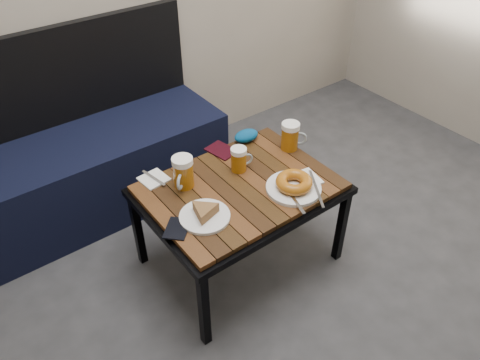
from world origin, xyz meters
TOP-DOWN VIEW (x-y plane):
  - bench at (-0.26, 1.76)m, footprint 1.40×0.50m
  - cafe_table at (0.11, 0.95)m, footprint 0.84×0.62m
  - beer_mug_left at (-0.09, 1.09)m, footprint 0.13×0.12m
  - beer_mug_centre at (0.17, 1.04)m, footprint 0.11×0.08m
  - beer_mug_right at (0.47, 1.03)m, footprint 0.13×0.12m
  - plate_pie at (-0.13, 0.87)m, footprint 0.21×0.21m
  - plate_bagel at (0.27, 0.79)m, footprint 0.26×0.30m
  - napkin_left at (-0.17, 1.21)m, footprint 0.12×0.15m
  - napkin_right at (0.35, 0.81)m, footprint 0.16×0.14m
  - passport_navy at (-0.25, 0.88)m, footprint 0.15×0.15m
  - passport_burgundy at (0.19, 1.21)m, footprint 0.13×0.16m
  - knit_pouch at (0.34, 1.21)m, footprint 0.13×0.09m

SIDE VIEW (x-z plane):
  - bench at x=-0.26m, z-range -0.20..0.75m
  - cafe_table at x=0.11m, z-range 0.19..0.66m
  - passport_navy at x=-0.25m, z-range 0.47..0.48m
  - passport_burgundy at x=0.19m, z-range 0.47..0.48m
  - napkin_left at x=-0.17m, z-range 0.47..0.48m
  - napkin_right at x=0.35m, z-range 0.47..0.48m
  - plate_pie at x=-0.13m, z-range 0.47..0.52m
  - plate_bagel at x=0.27m, z-range 0.47..0.53m
  - knit_pouch at x=0.34m, z-range 0.47..0.53m
  - beer_mug_centre at x=0.17m, z-range 0.47..0.59m
  - beer_mug_right at x=0.47m, z-range 0.47..0.61m
  - beer_mug_left at x=-0.09m, z-range 0.47..0.62m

